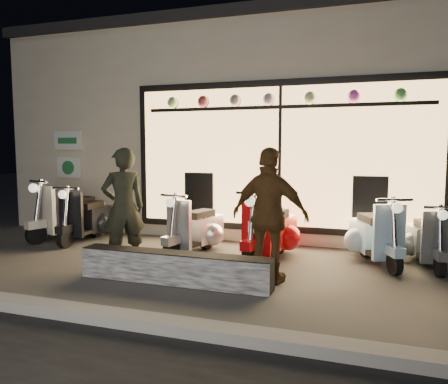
# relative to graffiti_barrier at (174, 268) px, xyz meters

# --- Properties ---
(ground) EXTENTS (40.00, 40.00, 0.00)m
(ground) POSITION_rel_graffiti_barrier_xyz_m (0.03, 0.65, -0.20)
(ground) COLOR #383533
(ground) RESTS_ON ground
(kerb) EXTENTS (40.00, 0.25, 0.12)m
(kerb) POSITION_rel_graffiti_barrier_xyz_m (0.03, -1.35, -0.14)
(kerb) COLOR slate
(kerb) RESTS_ON ground
(shop_building) EXTENTS (10.20, 6.23, 4.20)m
(shop_building) POSITION_rel_graffiti_barrier_xyz_m (0.03, 5.63, 1.90)
(shop_building) COLOR beige
(shop_building) RESTS_ON ground
(graffiti_barrier) EXTENTS (2.52, 0.28, 0.40)m
(graffiti_barrier) POSITION_rel_graffiti_barrier_xyz_m (0.00, 0.00, 0.00)
(graffiti_barrier) COLOR black
(graffiti_barrier) RESTS_ON ground
(scooter_silver) EXTENTS (0.65, 1.36, 0.97)m
(scooter_silver) POSITION_rel_graffiti_barrier_xyz_m (-0.34, 1.66, 0.19)
(scooter_silver) COLOR black
(scooter_silver) RESTS_ON ground
(scooter_red) EXTENTS (0.67, 1.47, 1.04)m
(scooter_red) POSITION_rel_graffiti_barrier_xyz_m (0.89, 1.70, 0.22)
(scooter_red) COLOR black
(scooter_red) RESTS_ON ground
(scooter_black) EXTENTS (0.47, 1.39, 1.00)m
(scooter_black) POSITION_rel_graffiti_barrier_xyz_m (-2.63, 1.90, 0.20)
(scooter_black) COLOR black
(scooter_black) RESTS_ON ground
(scooter_cream) EXTENTS (0.83, 1.50, 1.08)m
(scooter_cream) POSITION_rel_graffiti_barrier_xyz_m (-3.00, 2.00, 0.24)
(scooter_cream) COLOR black
(scooter_cream) RESTS_ON ground
(scooter_blue) EXTENTS (0.79, 1.36, 0.99)m
(scooter_blue) POSITION_rel_graffiti_barrier_xyz_m (2.39, 1.93, 0.20)
(scooter_blue) COLOR black
(scooter_blue) RESTS_ON ground
(scooter_grey) EXTENTS (0.53, 1.27, 0.90)m
(scooter_grey) POSITION_rel_graffiti_barrier_xyz_m (3.13, 1.99, 0.16)
(scooter_grey) COLOR black
(scooter_grey) RESTS_ON ground
(man) EXTENTS (0.73, 0.73, 1.71)m
(man) POSITION_rel_graffiti_barrier_xyz_m (-1.05, 0.55, 0.66)
(man) COLOR black
(man) RESTS_ON ground
(woman) EXTENTS (1.06, 0.57, 1.72)m
(woman) POSITION_rel_graffiti_barrier_xyz_m (1.13, 0.42, 0.66)
(woman) COLOR brown
(woman) RESTS_ON ground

